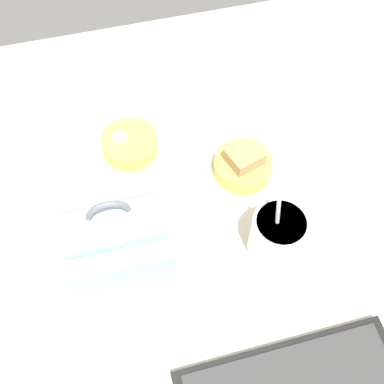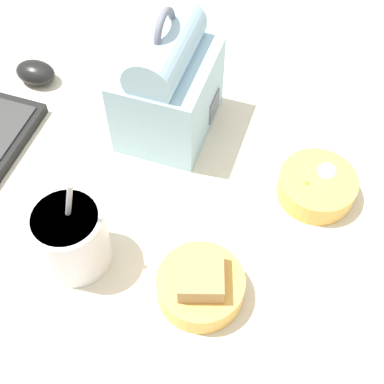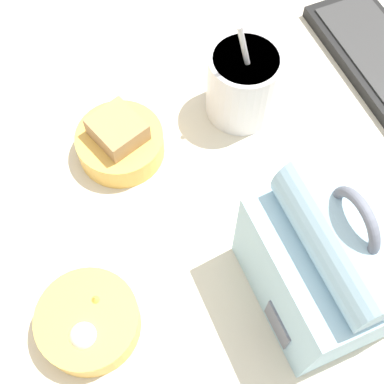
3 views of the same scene
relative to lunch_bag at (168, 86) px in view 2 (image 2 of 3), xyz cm
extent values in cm
cube|color=beige|center=(-12.01, -9.05, -9.76)|extent=(140.00, 110.00, 2.00)
cube|color=#9EC6DB|center=(0.00, 0.01, -2.08)|extent=(16.52, 13.13, 13.36)
cylinder|color=#9EC6DB|center=(0.00, 0.01, 6.62)|extent=(15.70, 7.35, 7.35)
cube|color=slate|center=(2.89, -6.66, -5.09)|extent=(4.63, 0.30, 4.01)
torus|color=slate|center=(0.00, 0.01, 9.92)|extent=(6.78, 1.00, 6.78)
cylinder|color=silver|center=(-27.04, 3.59, -3.68)|extent=(9.60, 9.60, 10.17)
cylinder|color=olive|center=(-27.04, 3.59, 1.11)|extent=(8.45, 8.45, 0.60)
cylinder|color=silver|center=(-26.32, 3.11, 2.50)|extent=(0.70, 3.51, 11.51)
cylinder|color=#EAB24C|center=(-26.78, -14.13, -6.87)|extent=(11.45, 11.45, 3.79)
cube|color=#A87F51|center=(-26.78, -14.13, -4.78)|extent=(7.76, 7.39, 5.31)
cylinder|color=#EAB24C|center=(-6.04, -25.33, -6.88)|extent=(11.44, 11.44, 3.77)
ellipsoid|color=white|center=(-4.32, -26.18, -5.61)|extent=(3.11, 3.11, 3.66)
cone|color=#EFBC47|center=(-7.47, -23.72, -5.84)|extent=(5.17, 5.17, 3.20)
sphere|color=#4C5623|center=(-5.67, -28.80, -6.75)|extent=(1.37, 1.37, 1.37)
sphere|color=#4C5623|center=(-5.19, -28.13, -6.75)|extent=(1.37, 1.37, 1.37)
sphere|color=#4C5623|center=(-5.13, -27.31, -6.75)|extent=(1.37, 1.37, 1.37)
sphere|color=#4C5623|center=(-5.51, -26.58, -6.75)|extent=(1.37, 1.37, 1.37)
ellipsoid|color=black|center=(2.29, 25.50, -6.85)|extent=(4.94, 7.09, 3.82)
camera|label=1|loc=(-3.05, 36.48, 71.55)|focal=45.00mm
camera|label=2|loc=(-55.18, -22.60, 57.04)|focal=50.00mm
camera|label=3|loc=(12.11, -20.63, 52.38)|focal=50.00mm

